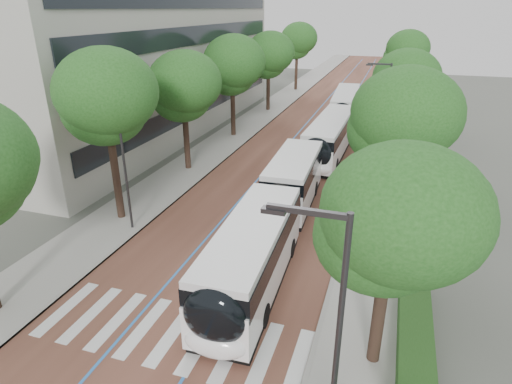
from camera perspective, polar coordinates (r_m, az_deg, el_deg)
ground at (r=17.27m, az=-13.37°, el=-19.91°), size 160.00×160.00×0.00m
road at (r=52.27m, az=9.63°, el=10.14°), size 11.00×140.00×0.02m
sidewalk_left at (r=53.82m, az=1.60°, el=10.89°), size 4.00×140.00×0.12m
sidewalk_right at (r=51.74m, az=17.95°, el=9.26°), size 4.00×140.00×0.12m
kerb_left at (r=53.33m, az=3.59°, el=10.73°), size 0.20×140.00×0.14m
kerb_right at (r=51.77m, az=15.84°, el=9.52°), size 0.20×140.00×0.14m
zebra_crossing at (r=17.80m, az=-11.10°, el=-18.02°), size 10.55×3.60×0.01m
lane_line_left at (r=52.51m, az=7.88°, el=10.32°), size 0.12×126.00×0.01m
lane_line_right at (r=52.06m, az=11.39°, el=9.98°), size 0.12×126.00×0.01m
office_building at (r=47.08m, az=-17.58°, el=16.64°), size 18.11×40.00×14.00m
streetlight_near at (r=10.12m, az=9.73°, el=-19.63°), size 1.82×0.20×8.00m
streetlight_far at (r=33.14m, az=16.65°, el=10.47°), size 1.82×0.20×8.00m
lamp_post_left at (r=24.01m, az=-17.20°, el=3.97°), size 0.14×0.14×8.00m
trees_left at (r=38.73m, az=-4.87°, el=15.59°), size 5.79×60.48×9.33m
trees_right at (r=31.89m, az=18.76°, el=11.73°), size 5.98×46.97×8.90m
lead_bus at (r=22.17m, az=2.24°, el=-3.58°), size 3.24×18.48×3.20m
bus_queued_0 at (r=36.60m, az=9.75°, el=7.09°), size 2.79×12.45×3.20m
bus_queued_1 at (r=49.14m, az=11.79°, el=11.08°), size 3.20×12.52×3.20m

